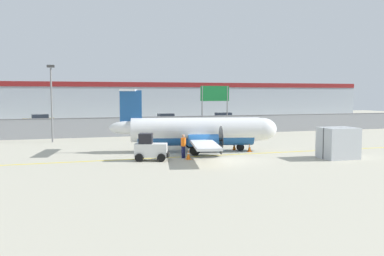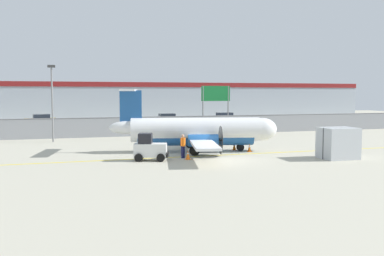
# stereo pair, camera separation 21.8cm
# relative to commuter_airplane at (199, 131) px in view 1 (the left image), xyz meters

# --- Properties ---
(ground_plane) EXTENTS (140.00, 140.00, 0.01)m
(ground_plane) POSITION_rel_commuter_airplane_xyz_m (0.25, -2.40, -1.60)
(ground_plane) COLOR #B2AD99
(perimeter_fence) EXTENTS (98.00, 0.10, 2.10)m
(perimeter_fence) POSITION_rel_commuter_airplane_xyz_m (0.25, 13.60, -0.49)
(perimeter_fence) COLOR gray
(perimeter_fence) RESTS_ON ground
(parking_lot_strip) EXTENTS (98.00, 17.00, 0.12)m
(parking_lot_strip) POSITION_rel_commuter_airplane_xyz_m (0.25, 25.10, -1.54)
(parking_lot_strip) COLOR #38383A
(parking_lot_strip) RESTS_ON ground
(background_building) EXTENTS (91.00, 8.10, 6.50)m
(background_building) POSITION_rel_commuter_airplane_xyz_m (0.25, 43.59, 1.66)
(background_building) COLOR #A8B2BC
(background_building) RESTS_ON ground
(commuter_airplane) EXTENTS (13.29, 15.97, 4.92)m
(commuter_airplane) POSITION_rel_commuter_airplane_xyz_m (0.00, 0.00, 0.00)
(commuter_airplane) COLOR white
(commuter_airplane) RESTS_ON ground
(baggage_tug) EXTENTS (2.56, 1.95, 1.88)m
(baggage_tug) POSITION_rel_commuter_airplane_xyz_m (-4.62, -3.33, -0.75)
(baggage_tug) COLOR silver
(baggage_tug) RESTS_ON ground
(ground_crew_worker) EXTENTS (0.49, 0.48, 1.70)m
(ground_crew_worker) POSITION_rel_commuter_airplane_xyz_m (-2.13, -2.93, -0.65)
(ground_crew_worker) COLOR #191E4C
(ground_crew_worker) RESTS_ON ground
(cargo_container) EXTENTS (2.45, 2.06, 2.20)m
(cargo_container) POSITION_rel_commuter_airplane_xyz_m (8.29, -6.40, -0.50)
(cargo_container) COLOR #B7BCC1
(cargo_container) RESTS_ON ground
(traffic_cone_near_left) EXTENTS (0.36, 0.36, 0.64)m
(traffic_cone_near_left) POSITION_rel_commuter_airplane_xyz_m (3.80, -1.31, -1.29)
(traffic_cone_near_left) COLOR orange
(traffic_cone_near_left) RESTS_ON ground
(traffic_cone_near_right) EXTENTS (0.36, 0.36, 0.64)m
(traffic_cone_near_right) POSITION_rel_commuter_airplane_xyz_m (3.04, -0.06, -1.29)
(traffic_cone_near_right) COLOR orange
(traffic_cone_near_right) RESTS_ON ground
(traffic_cone_far_left) EXTENTS (0.36, 0.36, 0.64)m
(traffic_cone_far_left) POSITION_rel_commuter_airplane_xyz_m (-1.98, -3.63, -1.29)
(traffic_cone_far_left) COLOR orange
(traffic_cone_far_left) RESTS_ON ground
(parked_car_0) EXTENTS (4.38, 2.40, 1.58)m
(parked_car_0) POSITION_rel_commuter_airplane_xyz_m (-13.06, 31.20, -0.71)
(parked_car_0) COLOR #B28C19
(parked_car_0) RESTS_ON parking_lot_strip
(parked_car_1) EXTENTS (4.39, 2.43, 1.58)m
(parked_car_1) POSITION_rel_commuter_airplane_xyz_m (-4.72, 20.09, -0.71)
(parked_car_1) COLOR black
(parked_car_1) RESTS_ON parking_lot_strip
(parked_car_2) EXTENTS (4.22, 2.04, 1.58)m
(parked_car_2) POSITION_rel_commuter_airplane_xyz_m (4.25, 28.10, -0.71)
(parked_car_2) COLOR #19662D
(parked_car_2) RESTS_ON parking_lot_strip
(parked_car_3) EXTENTS (4.35, 2.34, 1.58)m
(parked_car_3) POSITION_rel_commuter_airplane_xyz_m (13.65, 28.68, -0.71)
(parked_car_3) COLOR navy
(parked_car_3) RESTS_ON parking_lot_strip
(apron_light_pole) EXTENTS (0.70, 0.30, 7.27)m
(apron_light_pole) POSITION_rel_commuter_airplane_xyz_m (-11.13, 10.49, 2.70)
(apron_light_pole) COLOR slate
(apron_light_pole) RESTS_ON ground
(highway_sign) EXTENTS (3.60, 0.14, 5.50)m
(highway_sign) POSITION_rel_commuter_airplane_xyz_m (7.35, 15.91, 2.54)
(highway_sign) COLOR slate
(highway_sign) RESTS_ON ground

